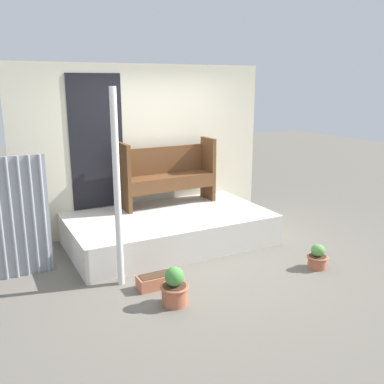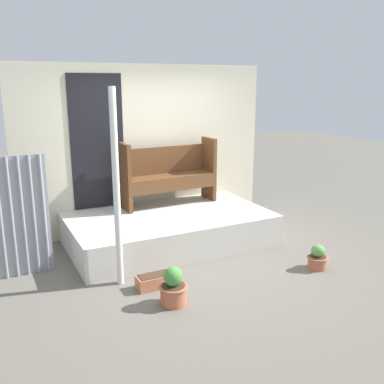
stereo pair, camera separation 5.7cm
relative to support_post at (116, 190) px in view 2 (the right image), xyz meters
name	(u,v)px [view 2 (the right image)]	position (x,y,z in m)	size (l,w,h in m)	color
ground_plane	(201,262)	(1.15, 0.12, -1.14)	(24.00, 24.00, 0.00)	#666056
porch_slab	(170,229)	(1.07, 0.95, -0.92)	(2.90, 1.65, 0.44)	beige
house_wall	(145,148)	(1.03, 1.80, 0.17)	(4.10, 0.08, 2.60)	beige
support_post	(116,190)	(0.00, 0.00, 0.00)	(0.08, 0.08, 2.28)	white
bench	(168,172)	(1.29, 1.47, -0.17)	(1.50, 0.43, 1.02)	brown
flower_pot_left	(173,288)	(0.36, -0.74, -0.96)	(0.32, 0.32, 0.43)	#B26042
flower_pot_middle	(317,258)	(2.38, -0.74, -1.00)	(0.27, 0.27, 0.32)	#B26042
planter_box_rect	(155,281)	(0.33, -0.28, -1.06)	(0.42, 0.21, 0.16)	#C67251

